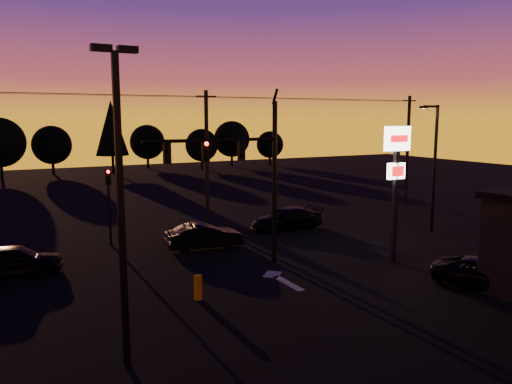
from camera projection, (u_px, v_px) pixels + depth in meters
ground at (290, 292)px, 20.82m from camera, size 120.00×120.00×0.00m
lane_arrow at (280, 279)px, 22.51m from camera, size 1.20×3.10×0.01m
traffic_signal_mast at (245, 166)px, 23.54m from camera, size 6.79×0.52×8.58m
secondary_signal at (109, 195)px, 28.16m from camera, size 0.30×0.31×4.35m
parking_lot_light at (120, 188)px, 13.97m from camera, size 1.25×0.30×9.14m
pylon_sign at (396, 165)px, 24.62m from camera, size 1.50×0.28×6.80m
streetlight at (434, 162)px, 31.37m from camera, size 1.55×0.35×8.00m
utility_pole_1 at (207, 157)px, 33.32m from camera, size 1.40×0.26×9.00m
utility_pole_2 at (407, 149)px, 41.59m from camera, size 1.40×0.26×9.00m
power_wires at (206, 97)px, 32.74m from camera, size 36.00×1.22×0.07m
bollard at (198, 287)px, 19.91m from camera, size 0.33×0.33×1.00m
tree_3 at (52, 145)px, 63.98m from camera, size 4.95×4.95×6.22m
tree_4 at (112, 128)px, 64.25m from camera, size 4.18×4.18×9.50m
tree_5 at (147, 142)px, 71.70m from camera, size 4.95×4.95×6.22m
tree_6 at (202, 145)px, 69.25m from camera, size 4.54×4.54×5.71m
tree_7 at (232, 139)px, 74.54m from camera, size 5.36×5.36×6.74m
tree_8 at (270, 145)px, 76.56m from camera, size 4.12×4.12×5.19m
car_left at (14, 260)px, 22.90m from camera, size 4.49×2.47×1.45m
car_mid at (204, 236)px, 27.68m from camera, size 4.38×1.88×1.40m
car_right at (286, 219)px, 32.48m from camera, size 4.87×2.19×1.38m
suv_parked at (487, 274)px, 21.28m from camera, size 3.73×4.86×1.23m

